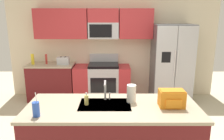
# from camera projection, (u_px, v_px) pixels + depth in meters

# --- Properties ---
(ground_plane) EXTENTS (9.00, 9.00, 0.00)m
(ground_plane) POSITION_uv_depth(u_px,v_px,m) (112.00, 137.00, 3.77)
(ground_plane) COLOR beige
(ground_plane) RESTS_ON ground
(kitchen_wall_unit) EXTENTS (5.20, 0.43, 2.60)m
(kitchen_wall_unit) POSITION_uv_depth(u_px,v_px,m) (106.00, 39.00, 5.43)
(kitchen_wall_unit) COLOR beige
(kitchen_wall_unit) RESTS_ON ground
(back_counter) EXTENTS (1.12, 0.63, 0.90)m
(back_counter) POSITION_uv_depth(u_px,v_px,m) (51.00, 82.00, 5.40)
(back_counter) COLOR maroon
(back_counter) RESTS_ON ground
(range_oven) EXTENTS (1.36, 0.61, 1.10)m
(range_oven) POSITION_uv_depth(u_px,v_px,m) (102.00, 82.00, 5.41)
(range_oven) COLOR #B7BABF
(range_oven) RESTS_ON ground
(refrigerator) EXTENTS (0.90, 0.76, 1.85)m
(refrigerator) POSITION_uv_depth(u_px,v_px,m) (171.00, 63.00, 5.23)
(refrigerator) COLOR #4C4F54
(refrigerator) RESTS_ON ground
(island_counter) EXTENTS (2.26, 0.92, 0.90)m
(island_counter) POSITION_uv_depth(u_px,v_px,m) (112.00, 136.00, 2.96)
(island_counter) COLOR maroon
(island_counter) RESTS_ON ground
(toaster) EXTENTS (0.28, 0.16, 0.18)m
(toaster) POSITION_uv_depth(u_px,v_px,m) (63.00, 61.00, 5.22)
(toaster) COLOR #B7BABF
(toaster) RESTS_ON back_counter
(pepper_mill) EXTENTS (0.05, 0.05, 0.24)m
(pepper_mill) POSITION_uv_depth(u_px,v_px,m) (46.00, 59.00, 5.26)
(pepper_mill) COLOR #B2332D
(pepper_mill) RESTS_ON back_counter
(bottle_yellow) EXTENTS (0.07, 0.07, 0.25)m
(bottle_yellow) POSITION_uv_depth(u_px,v_px,m) (32.00, 59.00, 5.21)
(bottle_yellow) COLOR yellow
(bottle_yellow) RESTS_ON back_counter
(sink_faucet) EXTENTS (0.08, 0.21, 0.28)m
(sink_faucet) POSITION_uv_depth(u_px,v_px,m) (105.00, 89.00, 3.00)
(sink_faucet) COLOR #B7BABF
(sink_faucet) RESTS_ON island_counter
(drink_cup_blue) EXTENTS (0.08, 0.08, 0.30)m
(drink_cup_blue) POSITION_uv_depth(u_px,v_px,m) (35.00, 109.00, 2.54)
(drink_cup_blue) COLOR blue
(drink_cup_blue) RESTS_ON island_counter
(soap_dispenser) EXTENTS (0.06, 0.06, 0.17)m
(soap_dispenser) POSITION_uv_depth(u_px,v_px,m) (86.00, 100.00, 2.87)
(soap_dispenser) COLOR #D8CC66
(soap_dispenser) RESTS_ON island_counter
(paper_towel_roll) EXTENTS (0.12, 0.12, 0.24)m
(paper_towel_roll) POSITION_uv_depth(u_px,v_px,m) (131.00, 93.00, 2.96)
(paper_towel_roll) COLOR white
(paper_towel_roll) RESTS_ON island_counter
(backpack) EXTENTS (0.32, 0.22, 0.23)m
(backpack) POSITION_uv_depth(u_px,v_px,m) (171.00, 98.00, 2.81)
(backpack) COLOR orange
(backpack) RESTS_ON island_counter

